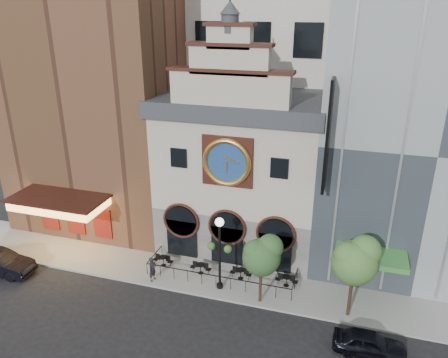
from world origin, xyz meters
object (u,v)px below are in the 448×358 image
lamppost (220,246)px  tree_left (262,254)px  pedestrian (152,269)px  bistro_1 (201,268)px  car_right (370,343)px  bistro_2 (241,273)px  bistro_0 (163,260)px  bistro_3 (286,280)px  tree_right (356,259)px

lamppost → tree_left: lamppost is taller
lamppost → pedestrian: bearing=-170.9°
bistro_1 → car_right: 12.64m
bistro_1 → bistro_2: size_ratio=1.00×
bistro_2 → pedestrian: pedestrian is taller
car_right → pedestrian: size_ratio=2.19×
bistro_1 → pedestrian: (-2.98, -1.82, 0.47)m
pedestrian → bistro_2: bearing=-58.9°
bistro_2 → lamppost: 3.43m
bistro_0 → bistro_3: bearing=1.1°
bistro_2 → bistro_3: same height
bistro_0 → pedestrian: 2.00m
lamppost → bistro_1: bearing=148.6°
tree_right → bistro_1: bearing=171.7°
bistro_1 → car_right: bearing=-20.8°
bistro_0 → pedestrian: size_ratio=0.85×
bistro_0 → lamppost: lamppost is taller
bistro_0 → bistro_3: 9.34m
bistro_1 → lamppost: size_ratio=0.29×
bistro_3 → tree_left: bearing=-122.2°
bistro_3 → pedestrian: size_ratio=0.85×
bistro_3 → lamppost: lamppost is taller
pedestrian → bistro_1: bearing=-46.2°
bistro_2 → tree_left: 4.22m
bistro_0 → lamppost: size_ratio=0.29×
lamppost → bistro_3: bearing=21.6°
bistro_2 → bistro_3: size_ratio=1.00×
car_right → tree_right: tree_right is taller
bistro_3 → lamppost: (-4.42, -1.55, 2.90)m
tree_right → bistro_3: bearing=156.8°
pedestrian → tree_left: 8.34m
bistro_3 → tree_right: 5.94m
bistro_2 → tree_right: size_ratio=0.28×
bistro_1 → pedestrian: bearing=-148.6°
bistro_1 → pedestrian: size_ratio=0.85×
bistro_1 → pedestrian: pedestrian is taller
car_right → pedestrian: 15.04m
bistro_3 → tree_left: (-1.36, -2.16, 3.14)m
car_right → bistro_0: bearing=71.8°
tree_right → bistro_2: bearing=167.1°
car_right → tree_right: size_ratio=0.73×
bistro_3 → pedestrian: pedestrian is taller
bistro_1 → tree_left: size_ratio=0.32×
bistro_3 → bistro_1: bearing=-177.2°
bistro_0 → bistro_1: 3.06m
pedestrian → lamppost: bearing=-70.8°
bistro_0 → tree_right: bearing=-7.0°
tree_right → bistro_0: bearing=173.0°
car_right → tree_left: 7.99m
bistro_2 → lamppost: bearing=-127.9°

